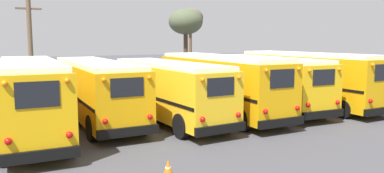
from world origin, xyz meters
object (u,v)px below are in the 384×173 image
at_px(school_bus_4, 264,81).
at_px(utility_pole, 30,45).
at_px(school_bus_2, 168,89).
at_px(school_bus_1, 95,88).
at_px(school_bus_5, 306,77).
at_px(traffic_cone, 168,169).
at_px(school_bus_3, 219,82).
at_px(bare_tree_1, 190,19).
at_px(school_bus_0, 31,96).
at_px(bare_tree_0, 186,23).

distance_m(school_bus_4, utility_pole, 17.41).
height_order(school_bus_2, utility_pole, utility_pole).
xyz_separation_m(school_bus_1, school_bus_5, (12.77, -1.65, 0.11)).
bearing_deg(traffic_cone, school_bus_1, 90.10).
distance_m(school_bus_3, bare_tree_1, 18.24).
xyz_separation_m(school_bus_0, bare_tree_1, (16.26, 17.03, 4.40)).
height_order(school_bus_0, school_bus_2, school_bus_0).
distance_m(school_bus_0, school_bus_5, 15.97).
distance_m(school_bus_5, utility_pole, 19.79).
relative_size(school_bus_3, bare_tree_1, 1.43).
bearing_deg(school_bus_3, bare_tree_0, 71.00).
bearing_deg(traffic_cone, school_bus_4, 38.43).
bearing_deg(bare_tree_0, traffic_cone, -117.86).
xyz_separation_m(school_bus_3, bare_tree_1, (6.68, 16.39, 4.39)).
height_order(school_bus_4, bare_tree_0, bare_tree_0).
height_order(school_bus_0, bare_tree_0, bare_tree_0).
height_order(school_bus_5, bare_tree_0, bare_tree_0).
bearing_deg(school_bus_0, school_bus_3, 3.85).
bearing_deg(school_bus_3, bare_tree_1, 67.82).
relative_size(school_bus_0, school_bus_5, 0.90).
relative_size(school_bus_0, school_bus_4, 0.98).
relative_size(school_bus_1, school_bus_3, 1.03).
height_order(bare_tree_1, traffic_cone, bare_tree_1).
bearing_deg(school_bus_0, utility_pole, 85.36).
xyz_separation_m(school_bus_3, traffic_cone, (-6.37, -7.49, -1.50)).
bearing_deg(school_bus_5, utility_pole, 139.01).
distance_m(school_bus_0, traffic_cone, 7.71).
height_order(bare_tree_0, bare_tree_1, bare_tree_1).
xyz_separation_m(school_bus_1, bare_tree_0, (10.89, 11.49, 3.95)).
distance_m(school_bus_5, traffic_cone, 14.84).
height_order(school_bus_0, school_bus_3, school_bus_3).
distance_m(school_bus_1, school_bus_2, 3.72).
distance_m(school_bus_2, traffic_cone, 7.96).
bearing_deg(traffic_cone, bare_tree_1, 61.35).
relative_size(school_bus_2, bare_tree_1, 1.30).
bearing_deg(bare_tree_0, school_bus_1, -133.46).
relative_size(school_bus_4, bare_tree_1, 1.33).
bearing_deg(school_bus_4, school_bus_3, -178.31).
bearing_deg(bare_tree_0, school_bus_3, -109.00).
height_order(school_bus_0, school_bus_4, school_bus_0).
distance_m(school_bus_3, school_bus_4, 3.19).
height_order(school_bus_4, bare_tree_1, bare_tree_1).
relative_size(school_bus_0, school_bus_2, 1.00).
xyz_separation_m(school_bus_3, school_bus_4, (3.19, 0.09, -0.08)).
distance_m(school_bus_2, bare_tree_0, 15.96).
distance_m(school_bus_4, bare_tree_0, 13.64).
height_order(school_bus_5, bare_tree_1, bare_tree_1).
distance_m(bare_tree_0, bare_tree_1, 3.99).
bearing_deg(school_bus_2, utility_pole, 111.88).
height_order(school_bus_1, school_bus_2, school_bus_1).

